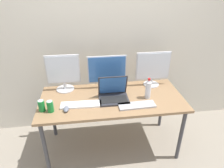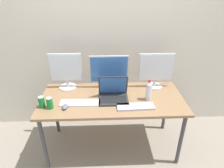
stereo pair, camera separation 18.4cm
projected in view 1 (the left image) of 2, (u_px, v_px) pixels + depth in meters
ground_plane at (112, 145)px, 2.65m from camera, size 16.00×16.00×0.00m
wall_back at (106, 36)px, 2.56m from camera, size 7.00×0.08×2.60m
work_desk at (112, 102)px, 2.33m from camera, size 1.64×0.74×0.74m
monitor_left at (63, 72)px, 2.37m from camera, size 0.39×0.22×0.45m
monitor_center at (107, 71)px, 2.42m from camera, size 0.47×0.19×0.42m
monitor_right at (153, 68)px, 2.47m from camera, size 0.43×0.20×0.44m
laptop_silver at (113, 94)px, 2.26m from camera, size 0.33×0.26×0.27m
keyboard_main at (81, 105)px, 2.16m from camera, size 0.44×0.14×0.02m
keyboard_aux at (137, 105)px, 2.15m from camera, size 0.40×0.14×0.02m
mouse_by_keyboard at (66, 109)px, 2.07m from camera, size 0.06×0.11×0.04m
water_bottle at (148, 89)px, 2.25m from camera, size 0.07×0.07×0.25m
soda_can_near_keyboard at (50, 106)px, 2.04m from camera, size 0.07×0.07×0.13m
soda_can_by_laptop at (42, 106)px, 2.05m from camera, size 0.07×0.07×0.13m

